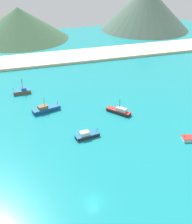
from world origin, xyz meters
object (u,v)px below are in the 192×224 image
fishing_boat_0 (119,111)px  fishing_boat_6 (46,109)px  fishing_boat_7 (87,135)px  fishing_boat_3 (22,91)px

fishing_boat_0 → fishing_boat_6: (-24.34, 9.19, 0.05)m
fishing_boat_0 → fishing_boat_7: bearing=-142.8°
fishing_boat_3 → fishing_boat_7: bearing=-67.8°
fishing_boat_3 → fishing_boat_0: bearing=-41.2°
fishing_boat_0 → fishing_boat_3: fishing_boat_3 is taller
fishing_boat_0 → fishing_boat_7: size_ratio=1.10×
fishing_boat_6 → fishing_boat_0: bearing=-20.7°
fishing_boat_6 → fishing_boat_7: bearing=-66.1°
fishing_boat_0 → fishing_boat_3: bearing=138.8°
fishing_boat_7 → fishing_boat_0: bearing=37.2°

